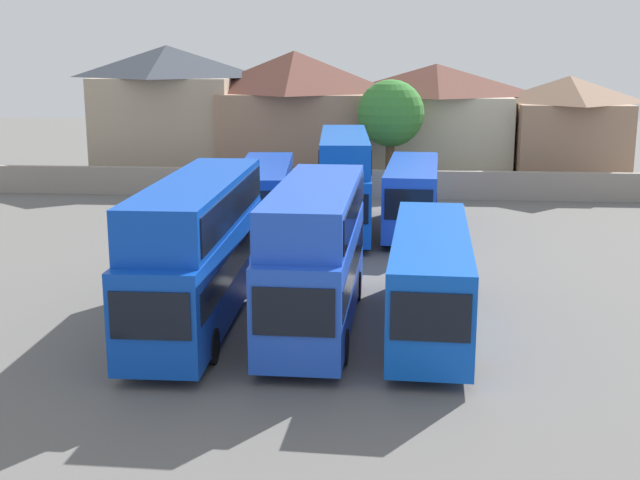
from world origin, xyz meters
The scene contains 13 objects.
ground centered at (0.00, 18.00, 0.00)m, with size 140.00×140.00×0.00m, color #605E5B.
depot_boundary_wall centered at (0.00, 25.78, 0.90)m, with size 56.00×0.50×1.80m, color gray.
bus_1 centered at (-3.91, 0.22, 2.81)m, with size 2.72×12.05×4.99m.
bus_2 centered at (0.11, 0.09, 2.76)m, with size 2.84×10.75×4.89m.
bus_3 centered at (3.96, 0.11, 1.93)m, with size 2.94×11.17×3.38m.
bus_4 centered at (-4.03, 15.74, 1.96)m, with size 3.45×11.05×3.43m.
bus_5 centered at (0.15, 15.67, 2.84)m, with size 3.16×11.53×5.05m.
bus_6 centered at (3.68, 15.91, 2.02)m, with size 3.08×10.47×3.54m.
house_terrace_left centered at (-13.83, 33.46, 4.89)m, with size 10.37×7.74×9.62m.
house_terrace_centre centered at (-4.48, 33.13, 4.72)m, with size 10.63×7.98×9.23m.
house_terrace_right centered at (5.63, 33.63, 4.25)m, with size 11.05×6.56×8.33m.
house_terrace_far_right centered at (14.85, 33.16, 3.83)m, with size 7.84×8.02×7.53m.
tree_left_of_lot centered at (2.47, 28.28, 5.17)m, with size 4.38×4.38×7.41m.
Camera 1 is at (2.60, -26.81, 9.22)m, focal length 46.55 mm.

